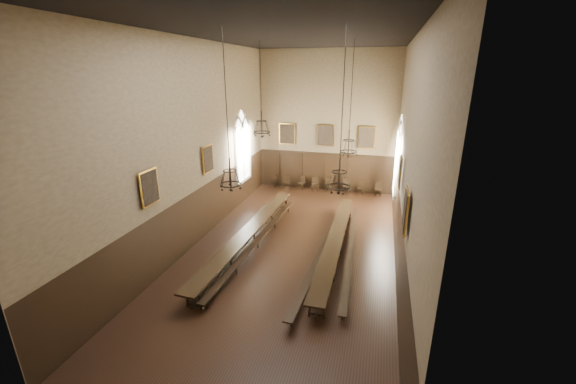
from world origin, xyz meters
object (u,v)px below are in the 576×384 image
at_px(chair_3, 315,187).
at_px(chandelier_back_left, 262,126).
at_px(chandelier_front_left, 230,174).
at_px(chandelier_front_right, 339,176).
at_px(chair_5, 346,189).
at_px(chandelier_back_right, 349,145).
at_px(table_left, 250,237).
at_px(bench_left_outer, 237,239).
at_px(bench_left_inner, 258,242).
at_px(chair_4, 329,187).
at_px(table_right, 335,245).
at_px(chair_1, 287,185).
at_px(bench_right_outer, 350,250).
at_px(chair_7, 378,192).
at_px(chair_0, 273,183).
at_px(chair_2, 301,185).
at_px(chair_6, 360,190).
at_px(bench_right_inner, 325,248).

xyz_separation_m(chair_3, chandelier_back_left, (-1.70, -5.75, 4.80)).
distance_m(chandelier_front_left, chandelier_front_right, 3.91).
bearing_deg(chair_5, chandelier_back_right, -98.21).
distance_m(table_left, bench_left_outer, 0.62).
bearing_deg(bench_left_inner, chandelier_back_left, 103.68).
distance_m(bench_left_outer, chair_4, 9.23).
bearing_deg(chandelier_back_left, chair_4, 65.78).
relative_size(chair_3, chandelier_front_right, 0.18).
height_order(table_right, chandelier_back_right, chandelier_back_right).
height_order(chair_1, chandelier_front_left, chandelier_front_left).
height_order(chandelier_back_left, chandelier_back_right, same).
height_order(chandelier_front_left, chandelier_front_right, same).
relative_size(chair_1, chandelier_front_right, 0.17).
relative_size(chandelier_back_left, chandelier_back_right, 0.85).
height_order(chandelier_back_left, chandelier_front_right, same).
relative_size(bench_right_outer, chair_3, 9.98).
bearing_deg(chair_7, chandelier_back_left, -142.07).
distance_m(chair_3, chandelier_front_left, 11.76).
distance_m(table_right, chair_0, 10.04).
relative_size(bench_left_outer, bench_left_inner, 0.91).
bearing_deg(chair_7, chandelier_front_right, -103.62).
height_order(bench_left_outer, chair_2, chair_2).
relative_size(table_left, chandelier_back_left, 2.44).
relative_size(chandelier_front_left, chandelier_front_right, 1.04).
bearing_deg(table_left, chandelier_back_right, 35.50).
relative_size(chair_1, chair_3, 0.96).
xyz_separation_m(bench_left_inner, chair_3, (0.98, 8.74, -0.00)).
relative_size(bench_left_outer, chair_3, 9.58).
relative_size(chair_2, chair_4, 1.02).
bearing_deg(chair_1, chair_2, 9.95).
bearing_deg(chair_3, chandelier_front_left, -110.70).
bearing_deg(chair_0, chair_6, 7.12).
distance_m(chair_1, chandelier_front_right, 12.61).
height_order(chair_3, chair_7, chair_3).
relative_size(bench_right_inner, chandelier_back_right, 2.08).
distance_m(chair_5, chandelier_front_left, 12.16).
height_order(bench_right_inner, chandelier_front_right, chandelier_front_right).
relative_size(table_right, chair_7, 10.68).
xyz_separation_m(table_left, chandelier_back_left, (-0.29, 2.85, 4.67)).
xyz_separation_m(chair_2, chair_6, (3.95, 0.05, -0.02)).
bearing_deg(chandelier_front_left, chair_6, 69.83).
distance_m(bench_right_inner, chair_0, 10.00).
distance_m(table_left, chandelier_front_left, 4.48).
bearing_deg(chair_6, bench_right_inner, -96.08).
xyz_separation_m(chair_6, chandelier_front_right, (-0.20, -11.09, 4.08)).
height_order(bench_right_inner, chair_6, chair_6).
distance_m(chair_5, chair_7, 2.05).
bearing_deg(bench_left_outer, chair_4, 71.37).
bearing_deg(chair_2, chair_6, 18.33).
xyz_separation_m(chair_0, chair_4, (3.91, 0.01, 0.01)).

